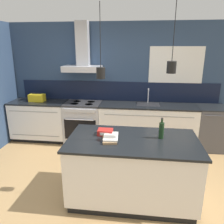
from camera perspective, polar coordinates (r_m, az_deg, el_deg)
ground_plane at (r=3.57m, az=-2.23°, el=-19.38°), size 16.00×16.00×0.00m
wall_back at (r=4.92m, az=0.90°, el=8.13°), size 5.60×2.28×2.60m
counter_run_left at (r=5.31m, az=-18.14°, el=-2.02°), size 1.26×0.64×0.91m
counter_run_sink at (r=4.82m, az=9.14°, el=-3.27°), size 2.05×0.64×1.23m
oven_range at (r=4.96m, az=-7.42°, el=-2.67°), size 0.79×0.66×0.91m
dishwasher at (r=5.05m, az=24.21°, el=-3.74°), size 0.59×0.65×0.91m
kitchen_island at (r=3.18m, az=5.24°, el=-14.52°), size 1.76×0.96×0.91m
bottle_on_island at (r=3.02m, az=12.78°, el=-4.60°), size 0.07×0.07×0.29m
book_stack at (r=2.93m, az=-0.47°, el=-6.78°), size 0.23×0.34×0.05m
red_supply_box at (r=3.09m, az=-1.77°, el=-5.26°), size 0.21×0.16×0.08m
yellow_toolbox at (r=5.18m, az=-19.00°, el=3.54°), size 0.34×0.18×0.19m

